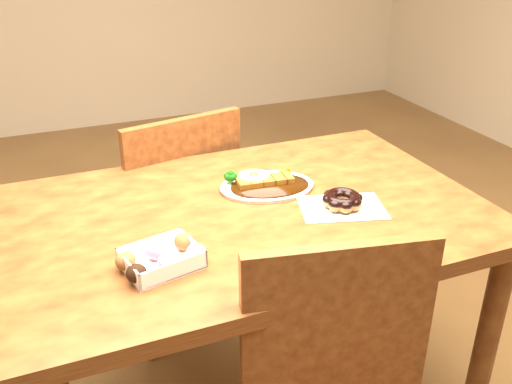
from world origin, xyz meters
name	(u,v)px	position (x,y,z in m)	size (l,w,h in m)	color
table	(250,242)	(0.00, 0.00, 0.65)	(1.20, 0.80, 0.75)	#4A200E
chair_far	(172,216)	(-0.08, 0.54, 0.48)	(0.50, 0.50, 0.87)	#4A200E
katsu_curry_plate	(265,184)	(0.08, 0.10, 0.76)	(0.28, 0.22, 0.05)	white
donut_box	(161,258)	(-0.27, -0.17, 0.77)	(0.19, 0.15, 0.04)	white
pon_de_ring	(342,201)	(0.22, -0.08, 0.77)	(0.25, 0.20, 0.04)	silver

